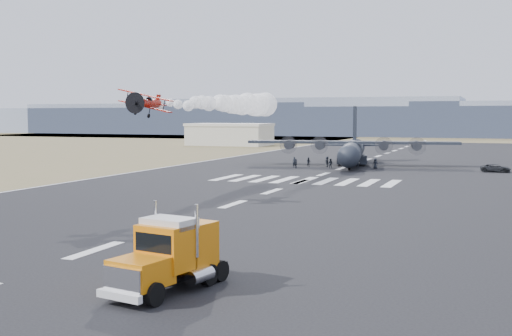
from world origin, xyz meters
The scene contains 21 objects.
ground centered at (0.00, 0.00, 0.00)m, with size 500.00×500.00×0.00m, color black.
scrub_far centered at (0.00, 230.00, 0.00)m, with size 500.00×80.00×0.00m, color olive.
runway_markings centered at (0.00, 60.00, 0.01)m, with size 60.00×260.00×0.01m, color silver, non-canonical shape.
ridge_seg_a centered at (-195.00, 260.00, 6.50)m, with size 150.00×50.00×13.00m, color gray.
ridge_seg_b centered at (-130.00, 260.00, 7.50)m, with size 150.00×50.00×15.00m, color gray.
ridge_seg_c centered at (-65.00, 260.00, 8.50)m, with size 150.00×50.00×17.00m, color gray.
ridge_seg_d centered at (0.00, 260.00, 6.50)m, with size 150.00×50.00×13.00m, color gray.
hangar_left centered at (-52.00, 145.00, 3.41)m, with size 24.50×14.50×6.70m.
semi_truck centered at (9.48, -6.88, 1.86)m, with size 4.04×8.62×3.79m.
aerobatic_biplane centered at (-8.26, 21.02, 10.35)m, with size 5.83×5.29×2.82m.
smoke_trail centered at (-8.98, 50.56, 10.63)m, with size 3.72×36.54×3.72m.
transport_aircraft centered at (0.08, 80.32, 2.81)m, with size 37.76×30.95×10.92m.
support_vehicle centered at (24.87, 73.70, 0.65)m, with size 2.15×4.66×1.29m, color black.
crew_a centered at (-8.01, 70.61, 0.94)m, with size 0.69×0.56×1.88m, color black.
crew_b centered at (-1.80, 71.48, 0.84)m, with size 0.82×0.51×1.69m, color black.
crew_c centered at (2.63, 72.98, 0.93)m, with size 1.21×0.56×1.87m, color black.
crew_d centered at (-7.48, 69.86, 0.78)m, with size 0.92×0.47×1.56m, color black.
crew_e centered at (5.63, 73.11, 0.89)m, with size 0.87×0.53×1.78m, color black.
crew_f centered at (-3.22, 74.77, 0.90)m, with size 1.68×0.54×1.81m, color black.
crew_g centered at (-0.50, 75.24, 0.88)m, with size 0.64×0.53×1.76m, color black.
crew_h centered at (-6.32, 73.74, 0.82)m, with size 0.79×0.49×1.64m, color black.
Camera 1 is at (25.23, -35.87, 9.02)m, focal length 45.00 mm.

